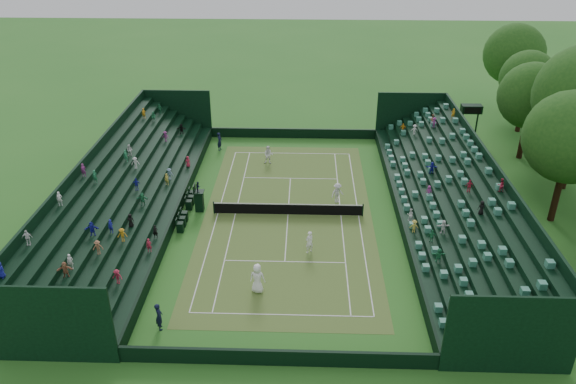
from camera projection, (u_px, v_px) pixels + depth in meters
name	position (u px, v px, depth m)	size (l,w,h in m)	color
ground	(288.00, 215.00, 43.70)	(160.00, 160.00, 0.00)	#296B21
court_surface	(288.00, 215.00, 43.70)	(12.97, 26.77, 0.01)	#387928
perimeter_wall_north	(293.00, 133.00, 57.53)	(17.17, 0.20, 1.00)	black
perimeter_wall_south	(278.00, 358.00, 29.40)	(17.17, 0.20, 1.00)	black
perimeter_wall_east	(398.00, 211.00, 43.21)	(0.20, 31.77, 1.00)	black
perimeter_wall_west	(179.00, 207.00, 43.72)	(0.20, 31.77, 1.00)	black
north_grandstand	(454.00, 200.00, 42.60)	(6.60, 32.00, 4.90)	black
south_grandstand	(125.00, 195.00, 43.36)	(6.60, 32.00, 4.90)	black
tennis_net	(288.00, 209.00, 43.45)	(11.67, 0.10, 1.06)	black
scoreboard_tower	(471.00, 110.00, 55.88)	(2.00, 1.00, 3.70)	black
tree_row	(568.00, 101.00, 46.63)	(12.15, 38.08, 12.19)	black
umpire_chair	(199.00, 198.00, 43.79)	(0.81, 0.81, 2.54)	black
courtside_chairs	(187.00, 210.00, 43.49)	(0.51, 5.48, 1.10)	black
player_near_west	(257.00, 278.00, 34.70)	(0.98, 0.64, 2.01)	white
player_near_east	(309.00, 242.00, 38.67)	(0.61, 0.40, 1.68)	white
player_far_west	(269.00, 155.00, 51.75)	(0.84, 0.66, 1.74)	white
player_far_east	(337.00, 193.00, 45.13)	(1.09, 0.63, 1.68)	silver
line_judge_north	(220.00, 141.00, 54.59)	(0.65, 0.43, 1.79)	black
line_judge_south	(159.00, 316.00, 31.74)	(0.63, 0.42, 1.74)	black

